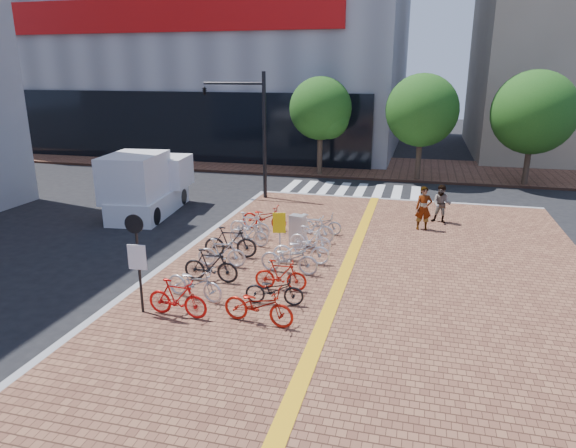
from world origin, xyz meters
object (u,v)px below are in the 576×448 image
(pedestrian_a, at_px, (424,208))
(pedestrian_b, at_px, (442,204))
(bike_9, at_px, (274,290))
(bike_4, at_px, (230,242))
(utility_box, at_px, (298,231))
(yellow_sign, at_px, (280,227))
(bike_1, at_px, (195,283))
(bike_0, at_px, (177,298))
(bike_3, at_px, (222,253))
(bike_14, at_px, (312,228))
(traffic_light_pole, at_px, (237,112))
(bike_10, at_px, (281,275))
(bike_13, at_px, (310,239))
(box_truck, at_px, (147,185))
(bike_7, at_px, (264,217))
(bike_12, at_px, (301,250))
(bike_5, at_px, (249,234))
(bike_6, at_px, (250,225))
(bike_11, at_px, (289,258))
(bike_2, at_px, (211,266))
(bike_15, at_px, (321,224))
(notice_sign, at_px, (137,252))
(bike_8, at_px, (258,305))

(pedestrian_a, xyz_separation_m, pedestrian_b, (0.74, 1.20, -0.07))
(bike_9, bearing_deg, bike_4, 31.95)
(utility_box, relative_size, yellow_sign, 0.72)
(bike_1, bearing_deg, bike_0, -167.58)
(bike_3, bearing_deg, bike_4, -4.52)
(bike_14, distance_m, traffic_light_pole, 9.04)
(bike_1, bearing_deg, bike_10, -49.73)
(bike_0, relative_size, bike_9, 1.04)
(bike_13, relative_size, box_truck, 0.30)
(bike_7, distance_m, bike_12, 4.21)
(bike_4, bearing_deg, bike_10, -141.62)
(bike_5, distance_m, utility_box, 1.83)
(bike_5, height_order, bike_6, bike_6)
(bike_11, bearing_deg, pedestrian_a, -31.53)
(bike_5, xyz_separation_m, box_truck, (-6.12, 3.54, 0.75))
(bike_2, distance_m, box_truck, 9.34)
(bike_7, xyz_separation_m, bike_9, (2.36, -6.71, -0.07))
(bike_5, height_order, bike_15, bike_5)
(utility_box, bearing_deg, bike_14, 56.39)
(traffic_light_pole, bearing_deg, bike_4, -71.91)
(bike_1, bearing_deg, bike_4, 15.37)
(bike_10, height_order, bike_14, bike_14)
(bike_10, relative_size, bike_14, 0.88)
(bike_3, bearing_deg, notice_sign, 160.24)
(bike_15, bearing_deg, pedestrian_b, -61.51)
(utility_box, bearing_deg, bike_6, 167.80)
(bike_2, xyz_separation_m, bike_14, (2.22, 4.58, 0.01))
(bike_9, distance_m, bike_13, 4.49)
(bike_1, bearing_deg, box_truck, 48.07)
(bike_6, height_order, bike_8, bike_6)
(bike_2, xyz_separation_m, traffic_light_pole, (-3.03, 10.91, 3.78))
(bike_7, distance_m, bike_15, 2.40)
(bike_5, bearing_deg, bike_0, -175.11)
(bike_8, height_order, yellow_sign, yellow_sign)
(bike_7, xyz_separation_m, pedestrian_b, (7.05, 2.79, 0.32))
(bike_10, xyz_separation_m, bike_12, (0.10, 2.25, 0.03))
(utility_box, height_order, box_truck, box_truck)
(bike_14, bearing_deg, bike_12, -167.98)
(bike_14, height_order, traffic_light_pole, traffic_light_pole)
(bike_11, height_order, bike_13, bike_11)
(bike_6, distance_m, utility_box, 2.07)
(bike_11, distance_m, traffic_light_pole, 11.57)
(bike_14, height_order, utility_box, utility_box)
(pedestrian_b, height_order, yellow_sign, pedestrian_b)
(bike_7, bearing_deg, bike_5, -174.41)
(bike_4, distance_m, bike_15, 4.25)
(bike_9, bearing_deg, traffic_light_pole, 18.10)
(bike_2, height_order, bike_11, bike_2)
(bike_4, height_order, bike_14, bike_4)
(bike_9, bearing_deg, box_truck, 40.01)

